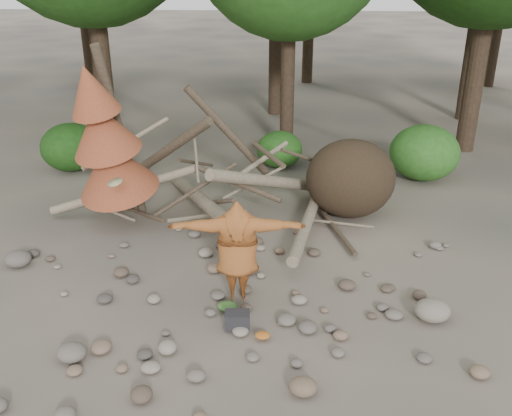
{
  "coord_description": "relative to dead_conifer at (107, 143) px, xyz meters",
  "views": [
    {
      "loc": [
        0.97,
        -8.92,
        6.09
      ],
      "look_at": [
        0.41,
        1.5,
        1.4
      ],
      "focal_mm": 40.0,
      "sensor_mm": 36.0,
      "label": 1
    }
  ],
  "objects": [
    {
      "name": "bush_right",
      "position": [
        8.12,
        3.63,
        -1.31
      ],
      "size": [
        2.0,
        2.0,
        1.6
      ],
      "primitive_type": "ellipsoid",
      "color": "#306C21",
      "rests_on": "ground"
    },
    {
      "name": "deadfall_pile",
      "position": [
        5.13,
        0.87,
        -1.16
      ],
      "size": [
        8.55,
        5.24,
        3.3
      ],
      "color": "#332619",
      "rests_on": "ground"
    },
    {
      "name": "bush_mid",
      "position": [
        3.92,
        4.43,
        -1.55
      ],
      "size": [
        1.4,
        1.4,
        1.12
      ],
      "primitive_type": "ellipsoid",
      "color": "#265B1A",
      "rests_on": "ground"
    },
    {
      "name": "cloth_green",
      "position": [
        3.08,
        -3.48,
        -2.04
      ],
      "size": [
        0.37,
        0.31,
        0.14
      ],
      "primitive_type": "ellipsoid",
      "color": "#3A6A2A",
      "rests_on": "ground"
    },
    {
      "name": "bush_left",
      "position": [
        -2.38,
        3.83,
        -1.39
      ],
      "size": [
        1.8,
        1.8,
        1.44
      ],
      "primitive_type": "ellipsoid",
      "color": "#1D4813",
      "rests_on": "ground"
    },
    {
      "name": "backpack",
      "position": [
        3.31,
        -4.01,
        -1.97
      ],
      "size": [
        0.45,
        0.31,
        0.29
      ],
      "primitive_type": "cube",
      "rotation": [
        0.0,
        0.0,
        0.05
      ],
      "color": "black",
      "rests_on": "ground"
    },
    {
      "name": "ground",
      "position": [
        3.12,
        -3.37,
        -2.11
      ],
      "size": [
        120.0,
        120.0,
        0.0
      ],
      "primitive_type": "plane",
      "color": "#514C44",
      "rests_on": "ground"
    },
    {
      "name": "cloth_orange",
      "position": [
        3.77,
        -4.29,
        -2.06
      ],
      "size": [
        0.26,
        0.22,
        0.1
      ],
      "primitive_type": "ellipsoid",
      "color": "#AC5C1D",
      "rests_on": "ground"
    },
    {
      "name": "boulder_mid_right",
      "position": [
        6.8,
        -3.52,
        -1.92
      ],
      "size": [
        0.65,
        0.58,
        0.39
      ],
      "primitive_type": "ellipsoid",
      "color": "gray",
      "rests_on": "ground"
    },
    {
      "name": "dead_conifer",
      "position": [
        0.0,
        0.0,
        0.0
      ],
      "size": [
        2.06,
        2.16,
        4.35
      ],
      "color": "#4C3F30",
      "rests_on": "ground"
    },
    {
      "name": "boulder_front_right",
      "position": [
        4.43,
        -5.56,
        -1.98
      ],
      "size": [
        0.43,
        0.39,
        0.26
      ],
      "primitive_type": "ellipsoid",
      "color": "brown",
      "rests_on": "ground"
    },
    {
      "name": "boulder_mid_left",
      "position": [
        -1.52,
        -2.03,
        -1.94
      ],
      "size": [
        0.57,
        0.51,
        0.34
      ],
      "primitive_type": "ellipsoid",
      "color": "#5E574F",
      "rests_on": "ground"
    },
    {
      "name": "frisbee_thrower",
      "position": [
        3.25,
        -3.1,
        -1.03
      ],
      "size": [
        3.76,
        1.16,
        2.15
      ],
      "color": "brown",
      "rests_on": "ground"
    },
    {
      "name": "boulder_front_left",
      "position": [
        0.68,
        -4.98,
        -1.96
      ],
      "size": [
        0.49,
        0.44,
        0.29
      ],
      "primitive_type": "ellipsoid",
      "color": "#685F56",
      "rests_on": "ground"
    }
  ]
}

